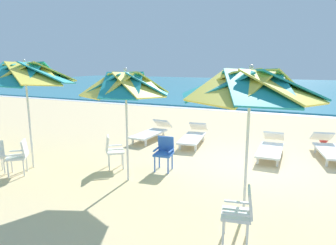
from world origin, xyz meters
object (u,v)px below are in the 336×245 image
Objects in this scene: plastic_chair_2 at (113,149)px; plastic_chair_1 at (164,151)px; sun_lounger_3 at (152,132)px; beach_umbrella_2 at (25,74)px; sun_lounger_2 at (193,136)px; beach_ball at (324,140)px; beach_umbrella_1 at (126,85)px; sun_lounger_1 at (271,147)px; beach_umbrella_0 at (250,86)px; sun_lounger_0 at (329,148)px; plastic_chair_0 at (241,212)px; plastic_chair_4 at (20,155)px.

plastic_chair_1 is at bearing 17.62° from plastic_chair_2.
beach_umbrella_2 is at bearing -110.70° from sun_lounger_3.
plastic_chair_2 reaches higher than sun_lounger_2.
plastic_chair_2 is at bearing -135.92° from beach_ball.
sun_lounger_1 is (2.85, 3.31, -1.95)m from beach_umbrella_1.
sun_lounger_2 is (-2.55, 0.39, 0.00)m from sun_lounger_1.
sun_lounger_3 is at bearing -177.98° from sun_lounger_2.
beach_umbrella_0 is at bearing -10.11° from beach_umbrella_1.
sun_lounger_1 is (-1.55, -0.59, 0.00)m from sun_lounger_0.
sun_lounger_0 and sun_lounger_3 have the same top height.
beach_umbrella_2 is 1.27× the size of sun_lounger_2.
plastic_chair_1 is 3.13× the size of beach_ball.
sun_lounger_2 is at bearing 116.87° from plastic_chair_0.
sun_lounger_3 is at bearing 72.89° from plastic_chair_4.
beach_umbrella_2 is at bearing -156.28° from plastic_chair_2.
plastic_chair_1 is at bearing 135.18° from plastic_chair_0.
beach_ball is (4.35, 5.58, -2.09)m from beach_umbrella_1.
beach_umbrella_0 is 3.11× the size of plastic_chair_0.
plastic_chair_0 and plastic_chair_1 have the same top height.
beach_umbrella_1 is at bearing -138.49° from sun_lounger_0.
beach_umbrella_0 is 2.83m from beach_umbrella_1.
sun_lounger_1 is (2.37, 2.32, -0.22)m from plastic_chair_1.
beach_umbrella_1 is 0.93× the size of beach_umbrella_2.
plastic_chair_2 is (-0.82, 0.58, -1.73)m from beach_umbrella_1.
plastic_chair_4 is 6.84m from sun_lounger_1.
beach_umbrella_0 is 3.11× the size of plastic_chair_4.
sun_lounger_3 is (-4.13, 0.34, 0.00)m from sun_lounger_1.
sun_lounger_3 is (-4.17, 5.05, -0.22)m from plastic_chair_0.
beach_umbrella_1 reaches higher than sun_lounger_0.
beach_umbrella_2 is at bearing -158.67° from plastic_chair_1.
plastic_chair_1 reaches higher than sun_lounger_3.
beach_umbrella_2 reaches higher than plastic_chair_0.
plastic_chair_1 is (0.48, 0.99, -1.73)m from beach_umbrella_1.
plastic_chair_2 is 3.11m from sun_lounger_3.
beach_umbrella_0 reaches higher than plastic_chair_1.
sun_lounger_3 is at bearing 98.49° from plastic_chair_2.
plastic_chair_0 is 4.20m from plastic_chair_2.
beach_umbrella_1 is 1.22× the size of sun_lounger_1.
beach_umbrella_2 is (-3.24, -1.27, 1.94)m from plastic_chair_1.
plastic_chair_1 is 0.39× the size of sun_lounger_0.
beach_umbrella_1 is at bearing 169.89° from beach_umbrella_0.
sun_lounger_0 is at bearing -88.26° from beach_ball.
plastic_chair_4 is 9.45m from beach_ball.
plastic_chair_2 is at bearing 163.43° from beach_umbrella_0.
plastic_chair_2 is (-3.60, 1.07, -1.84)m from beach_umbrella_0.
plastic_chair_0 is 1.00× the size of plastic_chair_2.
plastic_chair_0 is at bearing -63.13° from sun_lounger_2.
beach_umbrella_2 reaches higher than plastic_chair_1.
plastic_chair_0 is 0.31× the size of beach_umbrella_2.
plastic_chair_0 is at bearing -44.82° from plastic_chair_1.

